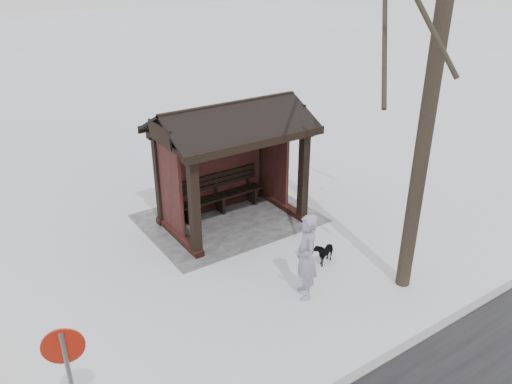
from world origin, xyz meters
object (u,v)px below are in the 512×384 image
(bus_shelter, at_px, (228,139))
(dog, at_px, (324,251))
(road_sign, at_px, (67,364))
(pedestrian, at_px, (306,257))

(bus_shelter, bearing_deg, dog, 103.51)
(dog, distance_m, road_sign, 6.11)
(dog, height_order, road_sign, road_sign)
(dog, relative_size, road_sign, 0.30)
(pedestrian, height_order, road_sign, road_sign)
(bus_shelter, xyz_separation_m, road_sign, (5.07, 4.50, -0.66))
(pedestrian, relative_size, dog, 2.91)
(bus_shelter, height_order, pedestrian, bus_shelter)
(bus_shelter, xyz_separation_m, dog, (-0.68, 2.83, -1.91))
(dog, bearing_deg, bus_shelter, 172.60)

